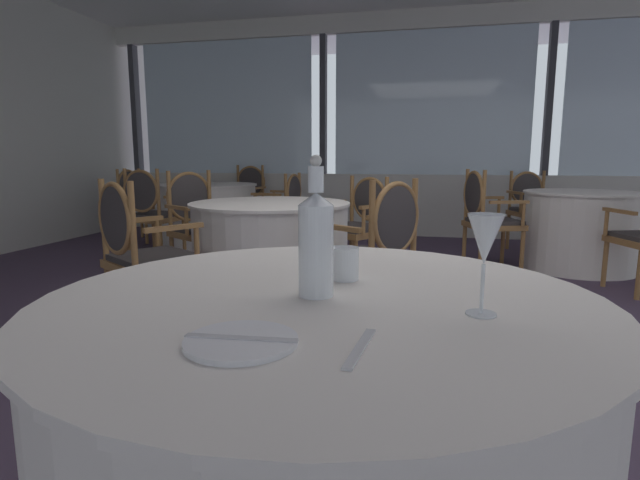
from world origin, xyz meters
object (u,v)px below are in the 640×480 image
dining_chair_1_1 (360,219)px  dining_chair_2_0 (150,207)px  water_bottle (316,241)px  water_tumbler (345,264)px  wine_glass (485,242)px  dining_chair_2_2 (247,194)px  side_plate (241,341)px  dining_chair_0_0 (531,204)px  dining_chair_2_1 (284,205)px  dining_chair_0_1 (485,212)px  dining_chair_2_3 (137,198)px  dining_chair_1_0 (378,246)px  dining_chair_1_2 (197,217)px  dining_chair_1_3 (138,246)px

dining_chair_1_1 → dining_chair_2_0: 2.27m
water_bottle → water_tumbler: (0.04, 0.17, -0.09)m
wine_glass → dining_chair_2_2: 6.31m
dining_chair_2_0 → water_tumbler: bearing=-134.4°
side_plate → dining_chair_0_0: 5.57m
water_tumbler → dining_chair_0_0: (1.33, 4.88, -0.25)m
dining_chair_1_1 → dining_chair_2_1: size_ratio=1.02×
dining_chair_0_1 → water_bottle: bearing=-119.3°
dining_chair_2_0 → dining_chair_2_3: bearing=44.8°
side_plate → dining_chair_2_3: dining_chair_2_3 is taller
dining_chair_2_2 → dining_chair_1_0: bearing=38.3°
dining_chair_0_0 → wine_glass: bearing=-29.3°
dining_chair_1_0 → dining_chair_2_0: bearing=-1.4°
water_bottle → dining_chair_2_1: (-1.44, 4.44, -0.36)m
wine_glass → dining_chair_1_2: (-2.14, 2.96, -0.35)m
side_plate → dining_chair_2_0: dining_chair_2_0 is taller
dining_chair_1_1 → dining_chair_2_3: bearing=-83.0°
dining_chair_1_2 → dining_chair_2_2: bearing=134.5°
dining_chair_1_0 → dining_chair_2_0: (-2.57, 1.72, 0.00)m
dining_chair_0_1 → dining_chair_1_3: 3.21m
water_bottle → dining_chair_1_1: 3.24m
dining_chair_2_0 → dining_chair_2_3: size_ratio=1.04×
side_plate → dining_chair_1_3: size_ratio=0.21×
dining_chair_0_0 → dining_chair_0_1: 1.37m
dining_chair_2_3 → water_tumbler: bearing=-44.6°
side_plate → dining_chair_0_1: bearing=79.0°
dining_chair_0_1 → dining_chair_2_2: (-3.10, 1.79, -0.01)m
water_bottle → water_tumbler: bearing=77.1°
dining_chair_2_2 → water_tumbler: bearing=30.9°
dining_chair_1_2 → dining_chair_2_0: dining_chair_2_0 is taller
water_bottle → dining_chair_2_3: size_ratio=0.36×
dining_chair_1_1 → dining_chair_1_3: (-1.09, -1.71, 0.02)m
water_bottle → dining_chair_1_2: water_bottle is taller
dining_chair_0_0 → dining_chair_2_2: bearing=-116.9°
dining_chair_1_2 → dining_chair_0_0: bearing=66.9°
dining_chair_2_0 → dining_chair_2_2: same height
dining_chair_0_0 → dining_chair_1_0: size_ratio=0.97×
dining_chair_1_0 → dining_chair_2_1: dining_chair_1_0 is taller
water_bottle → dining_chair_1_3: water_bottle is taller
dining_chair_1_3 → dining_chair_2_1: size_ratio=1.06×
wine_glass → dining_chair_1_3: (-1.82, 1.56, -0.35)m
wine_glass → dining_chair_2_1: (-1.81, 4.50, -0.38)m
water_tumbler → water_bottle: bearing=-102.9°
water_bottle → dining_chair_2_3: bearing=126.8°
dining_chair_1_3 → water_bottle: bearing=-103.4°
dining_chair_1_1 → wine_glass: bearing=45.1°
water_bottle → dining_chair_1_1: water_bottle is taller
wine_glass → dining_chair_2_1: 4.87m
dining_chair_1_0 → wine_glass: bearing=135.0°
water_tumbler → dining_chair_2_0: 4.28m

